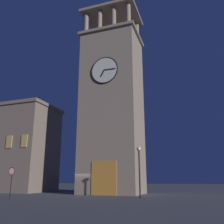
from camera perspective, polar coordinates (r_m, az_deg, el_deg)
The scene contains 5 objects.
ground_plane at distance 32.69m, azimuth -6.55°, elevation -18.38°, with size 200.00×200.00×0.00m, color #4C4C51.
clocktower at distance 35.13m, azimuth 0.07°, elevation 1.31°, with size 8.38×6.85×29.39m.
adjacent_wing_building at distance 44.76m, azimuth -23.21°, elevation -7.77°, with size 16.37×8.13×13.45m.
street_lamp at distance 25.65m, azimuth 6.28°, elevation -11.32°, with size 0.44×0.44×5.06m.
no_horn_sign at distance 26.23m, azimuth -22.08°, elevation -13.03°, with size 0.78×0.14×2.97m.
Camera 1 is at (-14.15, 29.42, 1.74)m, focal length 39.70 mm.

